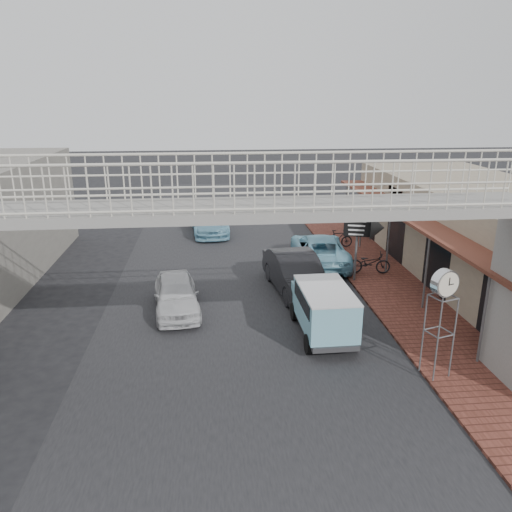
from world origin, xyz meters
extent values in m
plane|color=black|center=(0.00, 0.00, 0.00)|extent=(120.00, 120.00, 0.00)
cube|color=black|center=(0.00, 0.00, 0.01)|extent=(10.00, 60.00, 0.01)
cube|color=brown|center=(6.50, 3.00, 0.05)|extent=(3.00, 40.00, 0.10)
cube|color=gray|center=(11.00, 4.00, 2.00)|extent=(6.00, 18.00, 4.00)
cube|color=brown|center=(7.70, 4.00, 2.90)|extent=(1.80, 18.00, 0.12)
cube|color=silver|center=(8.05, 7.50, 3.30)|extent=(0.08, 2.60, 0.90)
cube|color=#B21914|center=(8.05, 1.00, 3.30)|extent=(0.08, 2.20, 0.80)
cube|color=gray|center=(0.00, -4.00, 5.12)|extent=(14.00, 2.00, 0.24)
cube|color=beige|center=(0.00, -3.05, 5.79)|extent=(14.00, 0.08, 1.10)
cube|color=beige|center=(0.00, -4.95, 5.79)|extent=(14.00, 0.08, 1.10)
imported|color=silver|center=(-2.29, 1.81, 0.67)|extent=(2.01, 4.10, 1.35)
imported|color=black|center=(2.48, 3.30, 0.81)|extent=(2.30, 5.07, 1.61)
imported|color=#7BBED5|center=(4.20, 6.73, 0.72)|extent=(2.81, 5.39, 1.45)
imported|color=#73AEC7|center=(-0.98, 12.99, 0.71)|extent=(2.39, 5.04, 1.42)
cylinder|color=black|center=(1.96, 0.62, 0.32)|extent=(0.23, 0.64, 0.64)
cylinder|color=black|center=(3.39, 0.64, 0.32)|extent=(0.23, 0.64, 0.64)
cylinder|color=black|center=(2.00, -1.85, 0.32)|extent=(0.23, 0.64, 0.64)
cylinder|color=black|center=(3.43, -1.83, 0.32)|extent=(0.23, 0.64, 0.64)
cube|color=#7DC3D9|center=(2.70, -0.88, 1.08)|extent=(1.60, 2.95, 1.24)
cube|color=#7DC3D9|center=(2.67, 0.81, 0.87)|extent=(1.50, 0.85, 0.82)
cube|color=black|center=(2.70, -0.88, 1.42)|extent=(1.63, 2.41, 0.46)
cube|color=silver|center=(2.70, -0.88, 1.72)|extent=(1.62, 2.95, 0.05)
imported|color=black|center=(6.08, 4.94, 0.59)|extent=(1.95, 0.93, 0.98)
imported|color=black|center=(5.70, 8.99, 0.57)|extent=(1.58, 0.50, 0.94)
cylinder|color=#59595B|center=(4.94, -3.35, 1.29)|extent=(0.05, 0.05, 2.38)
cylinder|color=#59595B|center=(5.49, -3.18, 1.29)|extent=(0.05, 0.05, 2.38)
cylinder|color=#59595B|center=(5.11, -3.89, 1.29)|extent=(0.05, 0.05, 2.38)
cylinder|color=#59595B|center=(5.66, -3.72, 1.29)|extent=(0.05, 0.05, 2.38)
cylinder|color=silver|center=(5.30, -3.54, 2.88)|extent=(0.82, 0.49, 0.77)
cylinder|color=beige|center=(5.34, -3.67, 2.88)|extent=(0.66, 0.23, 0.68)
cylinder|color=beige|center=(5.26, -3.40, 2.88)|extent=(0.66, 0.23, 0.68)
cylinder|color=#59595B|center=(5.20, 4.17, 1.48)|extent=(0.10, 0.10, 2.76)
cube|color=black|center=(5.19, 4.14, 2.48)|extent=(1.11, 0.37, 0.86)
cone|color=black|center=(5.97, 3.92, 2.48)|extent=(0.84, 1.16, 1.05)
cube|color=white|center=(5.14, 4.12, 2.43)|extent=(0.73, 0.22, 0.57)
camera|label=1|loc=(-1.00, -15.57, 7.70)|focal=35.00mm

